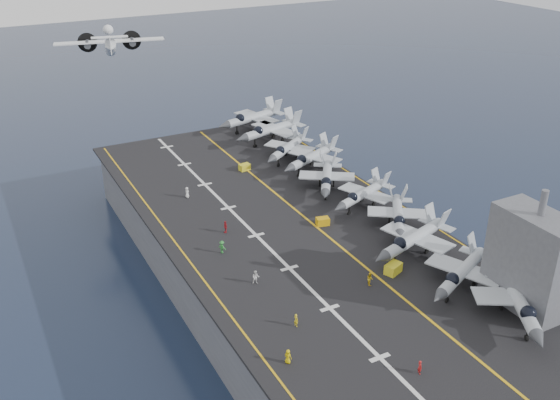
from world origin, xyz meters
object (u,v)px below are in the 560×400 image
fighter_jet_0 (519,299)px  island_superstructure (534,249)px  tow_cart_a (393,268)px  transport_plane (110,48)px

fighter_jet_0 → island_superstructure: bearing=28.7°
fighter_jet_0 → tow_cart_a: fighter_jet_0 is taller
tow_cart_a → transport_plane: size_ratio=0.11×
fighter_jet_0 → tow_cart_a: 15.95m
tow_cart_a → island_superstructure: bearing=-52.9°
island_superstructure → tow_cart_a: 17.38m
fighter_jet_0 → transport_plane: transport_plane is taller
tow_cart_a → transport_plane: transport_plane is taller
island_superstructure → fighter_jet_0: (-2.89, -1.58, -4.93)m
island_superstructure → transport_plane: bearing=107.3°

